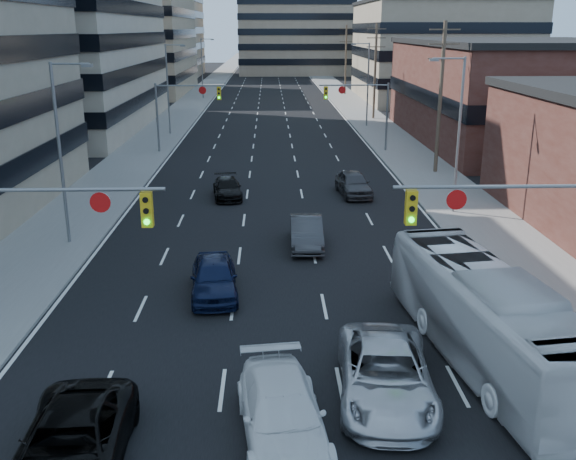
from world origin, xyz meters
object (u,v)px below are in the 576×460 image
at_px(white_van, 282,414).
at_px(transit_bus, 487,317).
at_px(silver_suv, 386,374).
at_px(sedan_blue, 214,277).
at_px(black_pickup, 71,446).

distance_m(white_van, transit_bus, 7.87).
height_order(white_van, silver_suv, silver_suv).
bearing_deg(silver_suv, sedan_blue, 130.85).
bearing_deg(sedan_blue, silver_suv, -59.57).
xyz_separation_m(black_pickup, sedan_blue, (2.58, 11.00, 0.01)).
xyz_separation_m(silver_suv, transit_bus, (3.63, 2.14, 0.77)).
xyz_separation_m(black_pickup, silver_suv, (8.25, 3.13, 0.04)).
height_order(black_pickup, white_van, black_pickup).
bearing_deg(black_pickup, transit_bus, 21.54).
bearing_deg(transit_bus, silver_suv, -157.46).
height_order(white_van, transit_bus, transit_bus).
bearing_deg(white_van, sedan_blue, 97.93).
xyz_separation_m(white_van, sedan_blue, (-2.59, 9.76, 0.02)).
relative_size(black_pickup, sedan_blue, 1.21).
bearing_deg(silver_suv, transit_bus, 35.57).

